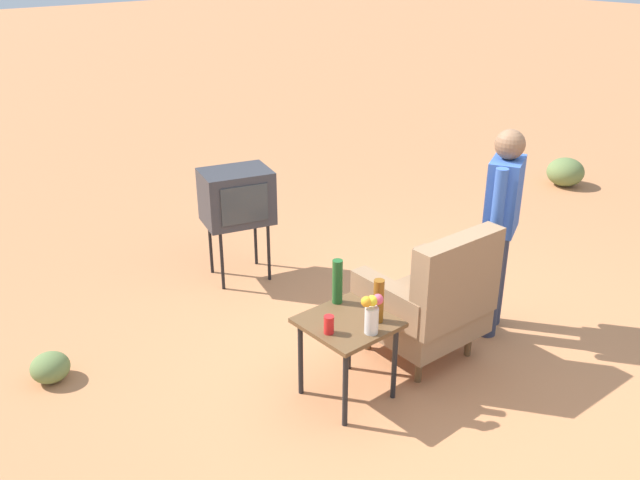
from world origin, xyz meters
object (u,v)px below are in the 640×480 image
object	(u,v)px
side_table	(348,332)
bottle_tall_amber	(379,301)
armchair	(431,300)
flower_vase	(372,312)
person_standing	(501,220)
bottle_wine_green	(337,282)
tv_on_stand	(237,197)
soda_can_red	(329,325)

from	to	relation	value
side_table	bottle_tall_amber	xyz separation A→B (m)	(-0.15, 0.13, 0.24)
armchair	flower_vase	xyz separation A→B (m)	(0.75, 0.14, 0.24)
bottle_tall_amber	person_standing	bearing A→B (deg)	-178.66
person_standing	bottle_wine_green	xyz separation A→B (m)	(1.36, -0.33, -0.19)
armchair	bottle_wine_green	world-z (taller)	armchair
armchair	side_table	world-z (taller)	armchair
flower_vase	tv_on_stand	bearing A→B (deg)	-101.86
person_standing	side_table	bearing A→B (deg)	-3.82
soda_can_red	bottle_tall_amber	xyz separation A→B (m)	(-0.34, 0.10, 0.09)
armchair	tv_on_stand	bearing A→B (deg)	-81.65
person_standing	bottle_tall_amber	bearing A→B (deg)	1.34
side_table	bottle_wine_green	size ratio (longest dim) A/B	1.85
tv_on_stand	bottle_wine_green	size ratio (longest dim) A/B	3.22
side_table	bottle_wine_green	bearing A→B (deg)	-115.57
tv_on_stand	person_standing	size ratio (longest dim) A/B	0.63
bottle_tall_amber	flower_vase	world-z (taller)	bottle_tall_amber
bottle_wine_green	soda_can_red	world-z (taller)	bottle_wine_green
tv_on_stand	soda_can_red	bearing A→B (deg)	71.63
soda_can_red	flower_vase	world-z (taller)	flower_vase
bottle_wine_green	bottle_tall_amber	xyz separation A→B (m)	(-0.04, 0.36, -0.01)
bottle_tall_amber	flower_vase	xyz separation A→B (m)	(0.13, 0.07, -0.00)
side_table	person_standing	size ratio (longest dim) A/B	0.36
bottle_tall_amber	soda_can_red	bearing A→B (deg)	-15.89
tv_on_stand	flower_vase	xyz separation A→B (m)	(0.46, 2.17, -0.04)
soda_can_red	bottle_tall_amber	world-z (taller)	bottle_tall_amber
armchair	side_table	distance (m)	0.77
person_standing	flower_vase	size ratio (longest dim) A/B	6.19
side_table	bottle_tall_amber	size ratio (longest dim) A/B	1.98
armchair	tv_on_stand	distance (m)	2.07
person_standing	bottle_wine_green	world-z (taller)	person_standing
bottle_wine_green	bottle_tall_amber	world-z (taller)	bottle_wine_green
armchair	flower_vase	size ratio (longest dim) A/B	4.00
flower_vase	side_table	bearing A→B (deg)	-86.49
bottle_wine_green	soda_can_red	distance (m)	0.41
armchair	flower_vase	bearing A→B (deg)	10.76
armchair	bottle_tall_amber	world-z (taller)	armchair
flower_vase	bottle_tall_amber	bearing A→B (deg)	-151.27
armchair	bottle_tall_amber	distance (m)	0.67
person_standing	soda_can_red	size ratio (longest dim) A/B	13.44
person_standing	bottle_tall_amber	xyz separation A→B (m)	(1.33, 0.03, -0.20)
person_standing	flower_vase	xyz separation A→B (m)	(1.46, 0.10, -0.20)
soda_can_red	flower_vase	bearing A→B (deg)	140.73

